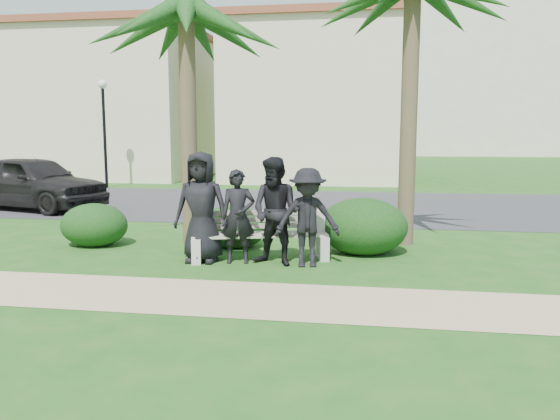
{
  "coord_description": "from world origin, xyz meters",
  "views": [
    {
      "loc": [
        1.4,
        -8.64,
        2.17
      ],
      "look_at": [
        -0.13,
        1.0,
        0.8
      ],
      "focal_mm": 35.0,
      "sensor_mm": 36.0,
      "label": 1
    }
  ],
  "objects_px": {
    "palm_left": "(186,13)",
    "man_b": "(238,217)",
    "man_a": "(202,207)",
    "man_c": "(276,212)",
    "car_a": "(33,182)",
    "park_bench": "(261,239)",
    "street_lamp": "(104,114)",
    "man_d": "(308,218)"
  },
  "relations": [
    {
      "from": "park_bench",
      "to": "car_a",
      "type": "relative_size",
      "value": 0.54
    },
    {
      "from": "man_b",
      "to": "man_c",
      "type": "xyz_separation_m",
      "value": [
        0.66,
        -0.05,
        0.11
      ]
    },
    {
      "from": "street_lamp",
      "to": "man_a",
      "type": "distance_m",
      "value": 14.23
    },
    {
      "from": "street_lamp",
      "to": "palm_left",
      "type": "bearing_deg",
      "value": -55.95
    },
    {
      "from": "man_a",
      "to": "palm_left",
      "type": "bearing_deg",
      "value": 116.14
    },
    {
      "from": "man_b",
      "to": "man_c",
      "type": "distance_m",
      "value": 0.67
    },
    {
      "from": "palm_left",
      "to": "car_a",
      "type": "xyz_separation_m",
      "value": [
        -6.06,
        4.0,
        -3.67
      ]
    },
    {
      "from": "street_lamp",
      "to": "man_b",
      "type": "xyz_separation_m",
      "value": [
        8.28,
        -11.82,
        -2.15
      ]
    },
    {
      "from": "man_c",
      "to": "car_a",
      "type": "distance_m",
      "value": 9.82
    },
    {
      "from": "palm_left",
      "to": "man_a",
      "type": "bearing_deg",
      "value": -65.33
    },
    {
      "from": "park_bench",
      "to": "man_a",
      "type": "relative_size",
      "value": 1.31
    },
    {
      "from": "park_bench",
      "to": "man_b",
      "type": "relative_size",
      "value": 1.56
    },
    {
      "from": "man_c",
      "to": "man_d",
      "type": "relative_size",
      "value": 1.11
    },
    {
      "from": "street_lamp",
      "to": "car_a",
      "type": "distance_m",
      "value": 6.68
    },
    {
      "from": "man_a",
      "to": "car_a",
      "type": "relative_size",
      "value": 0.41
    },
    {
      "from": "street_lamp",
      "to": "man_a",
      "type": "relative_size",
      "value": 2.28
    },
    {
      "from": "park_bench",
      "to": "man_c",
      "type": "bearing_deg",
      "value": -59.72
    },
    {
      "from": "man_a",
      "to": "street_lamp",
      "type": "bearing_deg",
      "value": 124.38
    },
    {
      "from": "man_a",
      "to": "man_c",
      "type": "height_order",
      "value": "man_a"
    },
    {
      "from": "man_a",
      "to": "man_c",
      "type": "bearing_deg",
      "value": -0.31
    },
    {
      "from": "man_b",
      "to": "man_d",
      "type": "xyz_separation_m",
      "value": [
        1.18,
        -0.07,
        0.02
      ]
    },
    {
      "from": "park_bench",
      "to": "man_a",
      "type": "distance_m",
      "value": 1.15
    },
    {
      "from": "street_lamp",
      "to": "park_bench",
      "type": "height_order",
      "value": "street_lamp"
    },
    {
      "from": "park_bench",
      "to": "palm_left",
      "type": "height_order",
      "value": "palm_left"
    },
    {
      "from": "man_a",
      "to": "man_b",
      "type": "relative_size",
      "value": 1.19
    },
    {
      "from": "man_a",
      "to": "car_a",
      "type": "xyz_separation_m",
      "value": [
        -6.78,
        5.56,
        -0.16
      ]
    },
    {
      "from": "street_lamp",
      "to": "man_c",
      "type": "bearing_deg",
      "value": -53.01
    },
    {
      "from": "park_bench",
      "to": "street_lamp",
      "type": "bearing_deg",
      "value": 111.74
    },
    {
      "from": "palm_left",
      "to": "car_a",
      "type": "distance_m",
      "value": 8.13
    },
    {
      "from": "man_b",
      "to": "man_c",
      "type": "bearing_deg",
      "value": -15.95
    },
    {
      "from": "man_c",
      "to": "car_a",
      "type": "xyz_separation_m",
      "value": [
        -8.06,
        5.6,
        -0.12
      ]
    },
    {
      "from": "park_bench",
      "to": "palm_left",
      "type": "distance_m",
      "value": 4.6
    },
    {
      "from": "park_bench",
      "to": "man_b",
      "type": "height_order",
      "value": "man_b"
    },
    {
      "from": "man_a",
      "to": "man_b",
      "type": "height_order",
      "value": "man_a"
    },
    {
      "from": "man_c",
      "to": "car_a",
      "type": "height_order",
      "value": "man_c"
    },
    {
      "from": "palm_left",
      "to": "man_b",
      "type": "bearing_deg",
      "value": -49.1
    },
    {
      "from": "man_c",
      "to": "palm_left",
      "type": "relative_size",
      "value": 0.33
    },
    {
      "from": "man_c",
      "to": "car_a",
      "type": "bearing_deg",
      "value": 162.97
    },
    {
      "from": "man_a",
      "to": "car_a",
      "type": "height_order",
      "value": "man_a"
    },
    {
      "from": "man_b",
      "to": "street_lamp",
      "type": "bearing_deg",
      "value": 113.4
    },
    {
      "from": "street_lamp",
      "to": "man_d",
      "type": "relative_size",
      "value": 2.64
    },
    {
      "from": "park_bench",
      "to": "man_a",
      "type": "xyz_separation_m",
      "value": [
        -0.96,
        -0.28,
        0.57
      ]
    }
  ]
}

